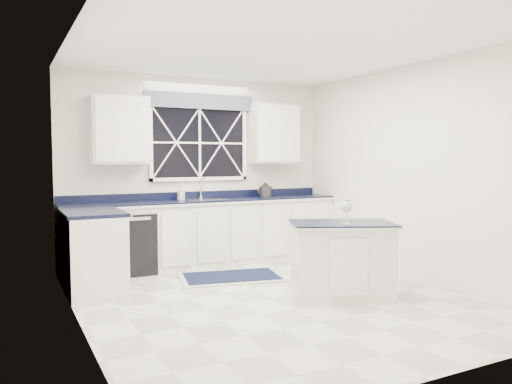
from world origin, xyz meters
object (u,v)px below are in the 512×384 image
faucet (201,188)px  kettle (265,190)px  dishwasher (130,242)px  wine_glass (347,207)px  island (342,259)px  soap_bottle (181,193)px

faucet → kettle: faucet is taller
dishwasher → kettle: bearing=2.3°
kettle → wine_glass: (-0.33, -2.45, -0.03)m
island → dishwasher: bearing=153.5°
faucet → island: (0.72, -2.41, -0.68)m
faucet → soap_bottle: 0.35m
island → kettle: kettle is taller
dishwasher → soap_bottle: soap_bottle is taller
faucet → wine_glass: bearing=-75.5°
kettle → soap_bottle: bearing=161.7°
kettle → island: bearing=-113.4°
soap_bottle → dishwasher: bearing=-171.0°
wine_glass → kettle: bearing=82.2°
soap_bottle → wine_glass: bearing=-68.1°
faucet → island: faucet is taller
kettle → soap_bottle: size_ratio=1.61×
dishwasher → soap_bottle: size_ratio=4.33×
dishwasher → kettle: (2.10, 0.08, 0.63)m
faucet → dishwasher: bearing=-170.0°
wine_glass → faucet: bearing=104.5°
soap_bottle → faucet: bearing=12.4°
kettle → wine_glass: size_ratio=1.14×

